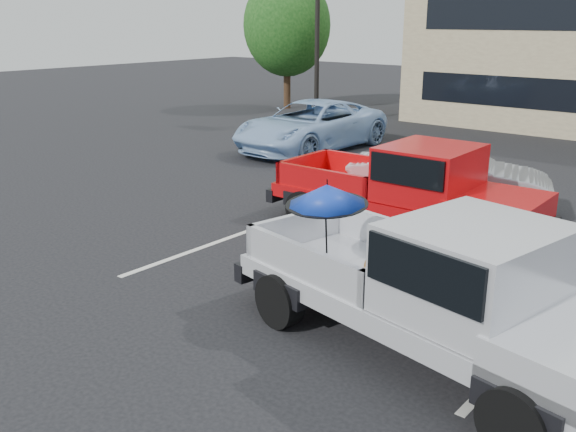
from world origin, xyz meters
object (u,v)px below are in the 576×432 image
(tree_left, at_px, (287,25))
(silver_pickup, at_px, (455,287))
(red_pickup, at_px, (421,187))
(silver_sedan, at_px, (449,178))
(motel_sign, at_px, (318,1))
(blue_suv, at_px, (311,126))

(tree_left, height_order, silver_pickup, tree_left)
(red_pickup, height_order, silver_sedan, red_pickup)
(tree_left, bearing_deg, motel_sign, -36.87)
(red_pickup, bearing_deg, silver_sedan, 99.39)
(tree_left, bearing_deg, red_pickup, -42.27)
(blue_suv, bearing_deg, tree_left, 135.21)
(red_pickup, relative_size, silver_sedan, 1.26)
(silver_pickup, xyz_separation_m, silver_sedan, (-3.06, 6.13, -0.33))
(red_pickup, relative_size, blue_suv, 0.98)
(tree_left, xyz_separation_m, blue_suv, (6.89, -7.07, -2.95))
(tree_left, relative_size, red_pickup, 1.09)
(silver_sedan, bearing_deg, red_pickup, 169.04)
(motel_sign, height_order, silver_pickup, motel_sign)
(tree_left, bearing_deg, silver_pickup, -45.33)
(tree_left, relative_size, silver_pickup, 1.01)
(motel_sign, height_order, blue_suv, motel_sign)
(tree_left, distance_m, silver_sedan, 17.27)
(tree_left, distance_m, silver_pickup, 23.54)
(silver_pickup, bearing_deg, tree_left, 145.30)
(silver_sedan, height_order, blue_suv, blue_suv)
(silver_sedan, distance_m, blue_suv, 7.34)
(tree_left, distance_m, blue_suv, 10.30)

